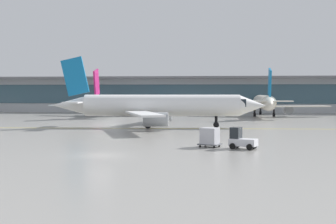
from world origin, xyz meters
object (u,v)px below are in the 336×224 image
taxiing_regional_jet (159,106)px  baggage_tug (241,140)px  cargo_dolly_lead (210,137)px  gate_airplane_2 (264,103)px  gate_airplane_1 (110,102)px

taxiing_regional_jet → baggage_tug: size_ratio=11.45×
baggage_tug → cargo_dolly_lead: 3.29m
baggage_tug → cargo_dolly_lead: bearing=180.0°
gate_airplane_2 → cargo_dolly_lead: gate_airplane_2 is taller
taxiing_regional_jet → cargo_dolly_lead: bearing=-75.0°
taxiing_regional_jet → baggage_tug: (11.47, -26.35, -2.44)m
gate_airplane_1 → cargo_dolly_lead: size_ratio=12.28×
gate_airplane_2 → cargo_dolly_lead: size_ratio=12.29×
baggage_tug → cargo_dolly_lead: (-3.07, 1.18, 0.16)m
gate_airplane_1 → gate_airplane_2: (35.17, 0.56, 0.00)m
taxiing_regional_jet → baggage_tug: bearing=-69.9°
gate_airplane_2 → taxiing_regional_jet: taxiing_regional_jet is taller
gate_airplane_1 → gate_airplane_2: gate_airplane_2 is taller
taxiing_regional_jet → gate_airplane_1: bearing=111.3°
cargo_dolly_lead → taxiing_regional_jet: bearing=129.5°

